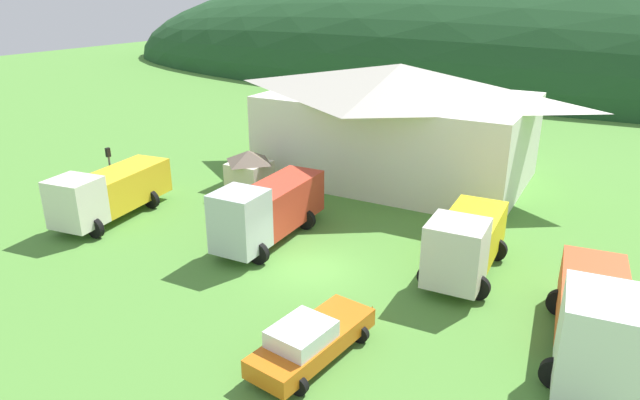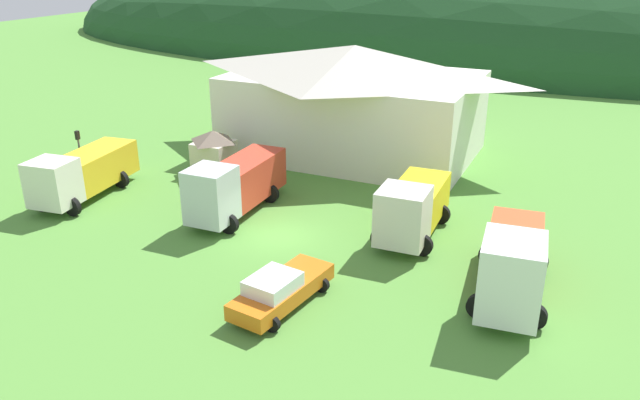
% 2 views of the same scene
% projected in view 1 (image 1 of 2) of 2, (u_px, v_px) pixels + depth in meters
% --- Properties ---
extents(ground_plane, '(200.00, 200.00, 0.00)m').
position_uv_depth(ground_plane, '(315.00, 269.00, 26.39)').
color(ground_plane, '#518C38').
extents(forested_hill_backdrop, '(158.12, 60.00, 34.13)m').
position_uv_depth(forested_hill_backdrop, '(547.00, 77.00, 84.81)').
color(forested_hill_backdrop, '#1E4723').
rests_on(forested_hill_backdrop, ground).
extents(depot_building, '(18.40, 12.21, 7.83)m').
position_uv_depth(depot_building, '(398.00, 120.00, 38.09)').
color(depot_building, white).
rests_on(depot_building, ground).
extents(play_shed_cream, '(2.53, 2.50, 2.99)m').
position_uv_depth(play_shed_cream, '(249.00, 173.00, 35.31)').
color(play_shed_cream, beige).
rests_on(play_shed_cream, ground).
extents(heavy_rig_striped, '(3.78, 7.93, 3.16)m').
position_uv_depth(heavy_rig_striped, '(109.00, 191.00, 31.65)').
color(heavy_rig_striped, silver).
rests_on(heavy_rig_striped, ground).
extents(tow_truck_silver, '(3.20, 7.84, 3.50)m').
position_uv_depth(tow_truck_silver, '(267.00, 209.00, 28.71)').
color(tow_truck_silver, silver).
rests_on(tow_truck_silver, ground).
extents(flatbed_truck_yellow, '(3.34, 6.96, 3.34)m').
position_uv_depth(flatbed_truck_yellow, '(465.00, 241.00, 25.25)').
color(flatbed_truck_yellow, silver).
rests_on(flatbed_truck_yellow, ground).
extents(heavy_rig_white, '(3.65, 8.34, 3.71)m').
position_uv_depth(heavy_rig_white, '(596.00, 319.00, 19.15)').
color(heavy_rig_white, white).
rests_on(heavy_rig_white, ground).
extents(service_pickup_orange, '(2.78, 5.55, 1.66)m').
position_uv_depth(service_pickup_orange, '(311.00, 340.00, 19.64)').
color(service_pickup_orange, orange).
rests_on(service_pickup_orange, ground).
extents(traffic_light_west, '(0.20, 0.32, 3.57)m').
position_uv_depth(traffic_light_west, '(110.00, 169.00, 33.65)').
color(traffic_light_west, '#4C4C51').
rests_on(traffic_light_west, ground).
extents(traffic_cone_near_pickup, '(0.36, 0.36, 0.63)m').
position_uv_depth(traffic_cone_near_pickup, '(325.00, 320.00, 22.34)').
color(traffic_cone_near_pickup, orange).
rests_on(traffic_cone_near_pickup, ground).
extents(traffic_cone_mid_row, '(0.36, 0.36, 0.64)m').
position_uv_depth(traffic_cone_mid_row, '(372.00, 312.00, 22.86)').
color(traffic_cone_mid_row, orange).
rests_on(traffic_cone_mid_row, ground).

